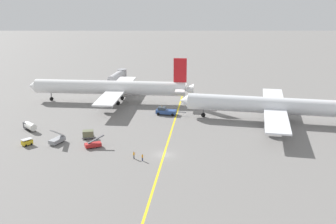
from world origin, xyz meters
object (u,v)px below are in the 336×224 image
at_px(gse_baggage_cart_trailing, 25,142).
at_px(gse_fuel_bowser_stubby, 28,126).
at_px(pushback_tug, 164,111).
at_px(gse_stair_truck_yellow, 56,140).
at_px(airliner_at_gate_left, 110,88).
at_px(airliner_being_pushed, 267,105).
at_px(gse_belt_loader_portside, 92,144).
at_px(gse_container_dolly_flat, 87,134).
at_px(jet_bridge, 116,76).
at_px(ground_crew_ramp_agent_by_cones, 141,157).
at_px(ground_crew_marshaller_foreground, 132,155).

height_order(gse_baggage_cart_trailing, gse_fuel_bowser_stubby, gse_fuel_bowser_stubby).
relative_size(pushback_tug, gse_stair_truck_yellow, 1.95).
xyz_separation_m(airliner_at_gate_left, airliner_being_pushed, (49.64, -21.31, -0.38)).
distance_m(gse_belt_loader_portside, gse_container_dolly_flat, 7.08).
relative_size(gse_belt_loader_portside, gse_container_dolly_flat, 1.43).
bearing_deg(gse_belt_loader_portside, jet_bridge, 91.20).
bearing_deg(airliner_at_gate_left, gse_container_dolly_flat, -92.34).
bearing_deg(airliner_being_pushed, gse_stair_truck_yellow, -162.20).
xyz_separation_m(gse_belt_loader_portside, gse_fuel_bowser_stubby, (-19.97, 12.96, 0.51)).
bearing_deg(gse_fuel_bowser_stubby, airliner_being_pushed, 7.26).
xyz_separation_m(gse_stair_truck_yellow, ground_crew_ramp_agent_by_cones, (22.52, -11.33, -0.19)).
bearing_deg(pushback_tug, gse_container_dolly_flat, -133.49).
bearing_deg(gse_stair_truck_yellow, pushback_tug, 42.29).
bearing_deg(gse_container_dolly_flat, gse_stair_truck_yellow, -153.24).
bearing_deg(jet_bridge, gse_fuel_bowser_stubby, -108.81).
relative_size(pushback_tug, ground_crew_marshaller_foreground, 5.47).
height_order(airliner_at_gate_left, gse_belt_loader_portside, airliner_at_gate_left).
relative_size(gse_stair_truck_yellow, ground_crew_ramp_agent_by_cones, 3.04).
distance_m(gse_belt_loader_portside, jet_bridge, 67.54).
height_order(airliner_being_pushed, jet_bridge, airliner_being_pushed).
xyz_separation_m(airliner_being_pushed, ground_crew_marshaller_foreground, (-37.94, -28.82, -3.84)).
distance_m(gse_belt_loader_portside, ground_crew_marshaller_foreground, 12.86).
distance_m(gse_baggage_cart_trailing, gse_fuel_bowser_stubby, 11.89).
bearing_deg(gse_stair_truck_yellow, gse_fuel_bowser_stubby, 135.62).
relative_size(gse_stair_truck_yellow, gse_fuel_bowser_stubby, 1.01).
distance_m(pushback_tug, gse_fuel_bowser_stubby, 40.77).
xyz_separation_m(gse_belt_loader_portside, ground_crew_ramp_agent_by_cones, (12.77, -8.37, 0.02)).
bearing_deg(ground_crew_ramp_agent_by_cones, gse_baggage_cart_trailing, 161.73).
distance_m(airliner_at_gate_left, gse_stair_truck_yellow, 41.20).
height_order(pushback_tug, gse_baggage_cart_trailing, pushback_tug).
xyz_separation_m(gse_container_dolly_flat, ground_crew_marshaller_foreground, (13.19, -13.74, -0.25)).
bearing_deg(jet_bridge, airliner_being_pushed, -42.41).
height_order(airliner_at_gate_left, pushback_tug, airliner_at_gate_left).
bearing_deg(gse_baggage_cart_trailing, pushback_tug, 37.35).
xyz_separation_m(gse_container_dolly_flat, ground_crew_ramp_agent_by_cones, (15.25, -15.00, -0.33)).
xyz_separation_m(gse_container_dolly_flat, jet_bridge, (1.06, 60.81, 3.14)).
relative_size(pushback_tug, gse_baggage_cart_trailing, 3.13).
bearing_deg(gse_baggage_cart_trailing, airliner_being_pushed, 17.13).
relative_size(airliner_being_pushed, gse_baggage_cart_trailing, 17.05).
distance_m(gse_belt_loader_portside, ground_crew_ramp_agent_by_cones, 15.27).
height_order(gse_belt_loader_portside, ground_crew_marshaller_foreground, gse_belt_loader_portside).
height_order(pushback_tug, jet_bridge, jet_bridge).
bearing_deg(ground_crew_marshaller_foreground, jet_bridge, 99.24).
bearing_deg(pushback_tug, jet_bridge, 116.13).
xyz_separation_m(gse_stair_truck_yellow, gse_container_dolly_flat, (7.27, 3.67, 0.15)).
relative_size(airliner_being_pushed, gse_belt_loader_portside, 10.44).
bearing_deg(jet_bridge, gse_stair_truck_yellow, -97.37).
relative_size(pushback_tug, jet_bridge, 0.60).
xyz_separation_m(gse_fuel_bowser_stubby, gse_container_dolly_flat, (17.50, -6.34, -0.16)).
height_order(gse_stair_truck_yellow, ground_crew_marshaller_foreground, gse_stair_truck_yellow).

